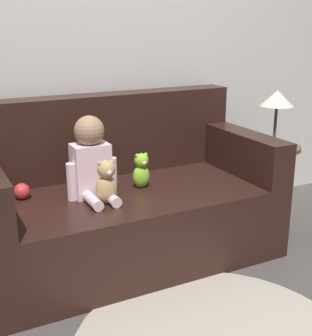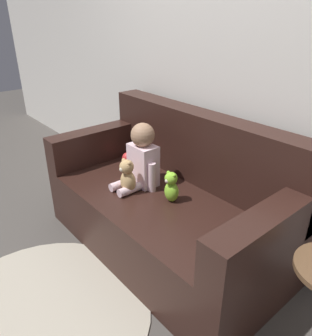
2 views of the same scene
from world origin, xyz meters
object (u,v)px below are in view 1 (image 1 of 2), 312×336
object	(u,v)px
teddy_bear_brown	(106,182)
plush_toy_side	(141,171)
couch	(123,203)
person_baby	(91,162)
toy_ball	(22,191)
side_table	(275,125)

from	to	relation	value
teddy_bear_brown	plush_toy_side	size ratio (longest dim) A/B	1.17
couch	plush_toy_side	world-z (taller)	couch
couch	person_baby	bearing A→B (deg)	-160.87
teddy_bear_brown	toy_ball	xyz separation A→B (m)	(-0.39, 0.28, -0.08)
couch	toy_ball	bearing A→B (deg)	174.29
plush_toy_side	side_table	size ratio (longest dim) A/B	0.22
couch	side_table	distance (m)	1.17
teddy_bear_brown	person_baby	bearing A→B (deg)	101.29
plush_toy_side	toy_ball	distance (m)	0.68
plush_toy_side	person_baby	bearing A→B (deg)	-179.61
toy_ball	side_table	distance (m)	1.70
couch	side_table	xyz separation A→B (m)	(1.11, -0.03, 0.37)
person_baby	teddy_bear_brown	distance (m)	0.17
person_baby	toy_ball	distance (m)	0.41
side_table	teddy_bear_brown	bearing A→B (deg)	-171.70
plush_toy_side	couch	bearing A→B (deg)	141.49
couch	teddy_bear_brown	bearing A→B (deg)	-130.10
plush_toy_side	side_table	distance (m)	1.03
couch	toy_ball	world-z (taller)	couch
person_baby	plush_toy_side	size ratio (longest dim) A/B	2.16
person_baby	plush_toy_side	xyz separation A→B (m)	(0.30, 0.00, -0.10)
teddy_bear_brown	plush_toy_side	bearing A→B (deg)	28.14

